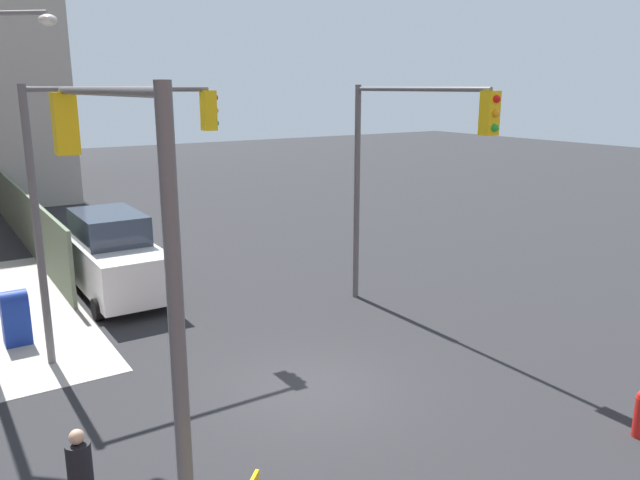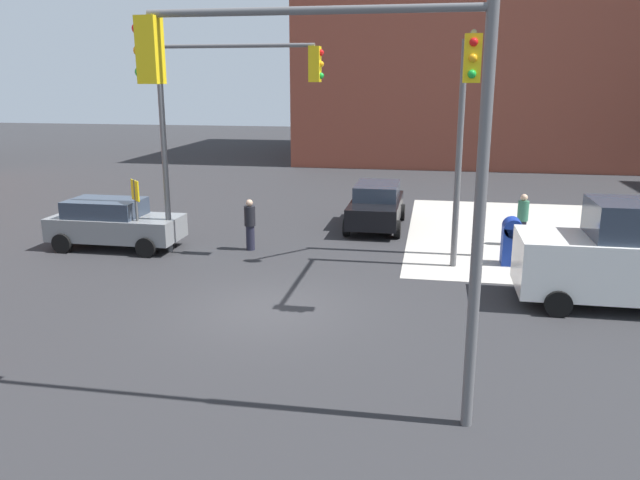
# 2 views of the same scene
# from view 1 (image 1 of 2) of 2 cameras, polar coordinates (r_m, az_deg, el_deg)

# --- Properties ---
(ground_plane) EXTENTS (120.00, 120.00, 0.00)m
(ground_plane) POSITION_cam_1_polar(r_m,az_deg,el_deg) (14.04, -0.88, -13.44)
(ground_plane) COLOR #28282B
(construction_fence) EXTENTS (22.01, 0.12, 2.40)m
(construction_fence) POSITION_cam_1_polar(r_m,az_deg,el_deg) (30.25, -25.97, 2.45)
(construction_fence) COLOR #607056
(construction_fence) RESTS_ON ground
(traffic_signal_nw_corner) EXTENTS (5.15, 0.36, 6.50)m
(traffic_signal_nw_corner) POSITION_cam_1_polar(r_m,az_deg,el_deg) (8.51, -17.78, 0.80)
(traffic_signal_nw_corner) COLOR #59595B
(traffic_signal_nw_corner) RESTS_ON ground
(traffic_signal_se_corner) EXTENTS (5.41, 0.36, 6.50)m
(traffic_signal_se_corner) POSITION_cam_1_polar(r_m,az_deg,el_deg) (17.22, 7.54, 7.68)
(traffic_signal_se_corner) COLOR #59595B
(traffic_signal_se_corner) RESTS_ON ground
(traffic_signal_ne_corner) EXTENTS (0.36, 4.65, 6.50)m
(traffic_signal_ne_corner) POSITION_cam_1_polar(r_m,az_deg,el_deg) (15.68, -18.60, 6.32)
(traffic_signal_ne_corner) COLOR #59595B
(traffic_signal_ne_corner) RESTS_ON ground
(mailbox_blue) EXTENTS (0.56, 0.64, 1.43)m
(mailbox_blue) POSITION_cam_1_polar(r_m,az_deg,el_deg) (17.79, -26.09, -6.23)
(mailbox_blue) COLOR navy
(mailbox_blue) RESTS_ON ground
(van_white_delivery) EXTENTS (5.40, 2.32, 2.62)m
(van_white_delivery) POSITION_cam_1_polar(r_m,az_deg,el_deg) (20.59, -18.36, -1.40)
(van_white_delivery) COLOR white
(van_white_delivery) RESTS_ON ground
(pedestrian_waiting) EXTENTS (0.36, 0.36, 1.68)m
(pedestrian_waiting) POSITION_cam_1_polar(r_m,az_deg,el_deg) (10.33, -21.01, -19.78)
(pedestrian_waiting) COLOR black
(pedestrian_waiting) RESTS_ON ground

